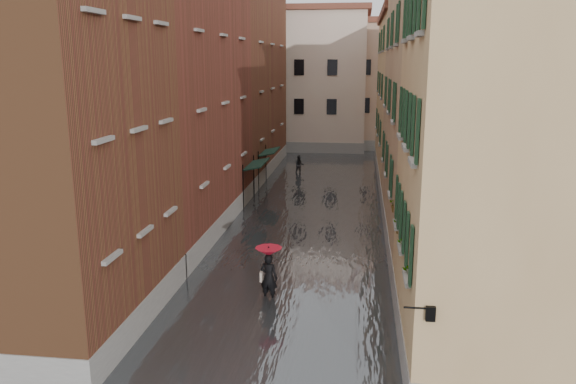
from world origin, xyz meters
The scene contains 16 objects.
ground centered at (0.00, 0.00, 0.00)m, with size 120.00×120.00×0.00m, color #5F5E61.
floodwater centered at (0.00, 13.00, 0.10)m, with size 10.00×60.00×0.20m, color #4A4D52.
building_left_near centered at (-7.00, -2.00, 6.50)m, with size 6.00×8.00×13.00m, color brown.
building_left_mid centered at (-7.00, 9.00, 6.25)m, with size 6.00×14.00×12.50m, color maroon.
building_left_far centered at (-7.00, 24.00, 7.00)m, with size 6.00×16.00×14.00m, color brown.
building_right_near centered at (7.00, -2.00, 5.75)m, with size 6.00×8.00×11.50m, color tan.
building_right_mid centered at (7.00, 9.00, 6.50)m, with size 6.00×14.00×13.00m, color tan.
building_right_far centered at (7.00, 24.00, 5.75)m, with size 6.00×16.00×11.50m, color tan.
building_end_cream centered at (-3.00, 38.00, 6.50)m, with size 12.00×9.00×13.00m, color beige.
building_end_pink centered at (6.00, 40.00, 6.00)m, with size 10.00×9.00×12.00m, color tan.
awning_near centered at (-3.48, 14.47, 2.48)m, with size 1.09×3.34×2.80m.
awning_far centered at (-3.49, 19.24, 2.47)m, with size 1.09×3.05×2.80m.
wall_lantern centered at (4.33, -6.00, 3.01)m, with size 0.71×0.22×0.35m.
window_planters centered at (4.12, -0.66, 3.51)m, with size 0.59×8.05×0.84m.
pedestrian_main centered at (-0.48, 0.73, 1.25)m, with size 0.99×0.99×2.06m.
pedestrian_far centered at (-1.92, 24.03, 0.76)m, with size 0.73×0.57×1.51m, color black.
Camera 1 is at (2.65, -18.09, 8.58)m, focal length 35.00 mm.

